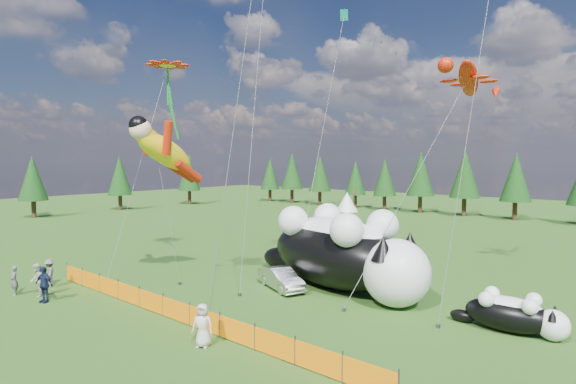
# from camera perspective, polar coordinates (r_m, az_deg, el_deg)

# --- Properties ---
(ground) EXTENTS (160.00, 160.00, 0.00)m
(ground) POSITION_cam_1_polar(r_m,az_deg,el_deg) (23.77, -7.99, -14.00)
(ground) COLOR #103409
(ground) RESTS_ON ground
(safety_fence) EXTENTS (22.06, 0.06, 1.10)m
(safety_fence) POSITION_cam_1_polar(r_m,az_deg,el_deg) (21.81, -14.03, -14.36)
(safety_fence) COLOR #262626
(safety_fence) RESTS_ON ground
(tree_line) EXTENTS (90.00, 4.00, 8.00)m
(tree_line) POSITION_cam_1_polar(r_m,az_deg,el_deg) (62.54, 24.14, 0.60)
(tree_line) COLOR black
(tree_line) RESTS_ON ground
(cat_large) EXTENTS (12.73, 6.53, 4.64)m
(cat_large) POSITION_cam_1_polar(r_m,az_deg,el_deg) (25.99, 6.81, -7.40)
(cat_large) COLOR black
(cat_large) RESTS_ON ground
(cat_small) EXTENTS (4.78, 1.87, 1.72)m
(cat_small) POSITION_cam_1_polar(r_m,az_deg,el_deg) (22.03, 26.75, -13.62)
(cat_small) COLOR black
(cat_small) RESTS_ON ground
(car) EXTENTS (3.89, 2.58, 1.21)m
(car) POSITION_cam_1_polar(r_m,az_deg,el_deg) (26.08, -0.85, -10.94)
(car) COLOR #BCBDC2
(car) RESTS_ON ground
(spectator_a) EXTENTS (0.68, 0.54, 1.63)m
(spectator_a) POSITION_cam_1_polar(r_m,az_deg,el_deg) (28.96, -31.43, -9.59)
(spectator_a) COLOR #59595E
(spectator_a) RESTS_ON ground
(spectator_b) EXTENTS (1.01, 0.83, 1.80)m
(spectator_b) POSITION_cam_1_polar(r_m,az_deg,el_deg) (28.13, -29.26, -9.73)
(spectator_b) COLOR beige
(spectator_b) RESTS_ON ground
(spectator_c) EXTENTS (1.23, 0.89, 1.88)m
(spectator_c) POSITION_cam_1_polar(r_m,az_deg,el_deg) (26.85, -28.59, -10.26)
(spectator_c) COLOR #151E3A
(spectator_c) RESTS_ON ground
(spectator_d) EXTENTS (1.18, 1.01, 1.63)m
(spectator_d) POSITION_cam_1_polar(r_m,az_deg,el_deg) (29.84, -28.03, -9.08)
(spectator_d) COLOR #59595E
(spectator_d) RESTS_ON ground
(spectator_e) EXTENTS (1.00, 0.88, 1.73)m
(spectator_e) POSITION_cam_1_polar(r_m,az_deg,el_deg) (18.71, -10.80, -16.29)
(spectator_e) COLOR beige
(spectator_e) RESTS_ON ground
(superhero_kite) EXTENTS (5.02, 5.38, 10.15)m
(superhero_kite) POSITION_cam_1_polar(r_m,az_deg,el_deg) (27.13, -15.35, 4.95)
(superhero_kite) COLOR yellow
(superhero_kite) RESTS_ON ground
(gecko_kite) EXTENTS (4.95, 11.97, 15.01)m
(gecko_kite) POSITION_cam_1_polar(r_m,az_deg,el_deg) (28.70, 21.95, 13.15)
(gecko_kite) COLOR red
(gecko_kite) RESTS_ON ground
(flower_kite) EXTENTS (3.55, 7.19, 14.46)m
(flower_kite) POSITION_cam_1_polar(r_m,az_deg,el_deg) (31.19, -15.05, 15.02)
(flower_kite) COLOR red
(flower_kite) RESTS_ON ground
(diamond_kite_d) EXTENTS (2.92, 9.10, 20.09)m
(diamond_kite_d) POSITION_cam_1_polar(r_m,az_deg,el_deg) (35.28, 6.88, 20.16)
(diamond_kite_d) COLOR #0D9F8C
(diamond_kite_d) RESTS_ON ground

